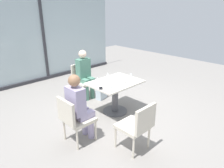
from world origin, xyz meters
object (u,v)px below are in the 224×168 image
(person_near_window, at_px, (85,72))
(coffee_cup, at_px, (124,82))
(wine_glass_1, at_px, (119,78))
(wine_glass_6, at_px, (108,75))
(chair_side_end, at_px, (74,118))
(dining_table_main, at_px, (115,90))
(wine_glass_0, at_px, (97,80))
(handbag_0, at_px, (101,94))
(wine_glass_5, at_px, (131,75))
(chair_front_left, at_px, (137,125))
(chair_near_window, at_px, (83,79))
(wine_glass_3, at_px, (123,77))
(person_side_end, at_px, (79,105))
(wine_glass_2, at_px, (119,80))
(wine_glass_4, at_px, (111,86))
(cell_phone_on_table, at_px, (101,88))

(person_near_window, bearing_deg, coffee_cup, -88.74)
(wine_glass_1, distance_m, wine_glass_6, 0.32)
(chair_side_end, distance_m, person_near_window, 1.94)
(dining_table_main, height_order, wine_glass_1, wine_glass_1)
(wine_glass_0, xyz_separation_m, handbag_0, (0.66, 0.65, -0.72))
(wine_glass_5, bearing_deg, chair_front_left, -134.43)
(chair_near_window, bearing_deg, wine_glass_0, -110.76)
(chair_front_left, distance_m, wine_glass_3, 1.37)
(wine_glass_6, height_order, handbag_0, wine_glass_6)
(person_side_end, distance_m, wine_glass_5, 1.51)
(chair_near_window, height_order, person_near_window, person_near_window)
(chair_side_end, xyz_separation_m, chair_front_left, (0.61, -0.89, 0.00))
(wine_glass_1, height_order, wine_glass_2, same)
(chair_side_end, bearing_deg, handbag_0, 34.57)
(dining_table_main, xyz_separation_m, chair_side_end, (-1.30, -0.32, -0.03))
(person_side_end, relative_size, wine_glass_0, 6.81)
(wine_glass_3, bearing_deg, person_near_window, 93.89)
(wine_glass_3, bearing_deg, wine_glass_1, 173.04)
(wine_glass_2, height_order, wine_glass_4, same)
(wine_glass_5, bearing_deg, person_near_window, 103.17)
(wine_glass_0, height_order, wine_glass_6, same)
(wine_glass_4, distance_m, handbag_0, 1.49)
(person_side_end, xyz_separation_m, handbag_0, (1.43, 1.06, -0.56))
(person_side_end, relative_size, wine_glass_1, 6.81)
(person_side_end, xyz_separation_m, wine_glass_6, (1.14, 0.50, 0.16))
(wine_glass_2, bearing_deg, chair_side_end, -175.71)
(person_side_end, bearing_deg, wine_glass_0, 28.14)
(wine_glass_0, relative_size, wine_glass_1, 1.00)
(dining_table_main, distance_m, wine_glass_5, 0.49)
(chair_front_left, bearing_deg, wine_glass_0, 78.11)
(chair_side_end, xyz_separation_m, cell_phone_on_table, (0.83, 0.25, 0.24))
(chair_near_window, relative_size, wine_glass_2, 4.70)
(person_side_end, height_order, coffee_cup, person_side_end)
(person_near_window, bearing_deg, wine_glass_6, -93.09)
(wine_glass_6, xyz_separation_m, handbag_0, (0.29, 0.56, -0.72))
(chair_front_left, relative_size, wine_glass_5, 4.70)
(wine_glass_5, relative_size, handbag_0, 0.62)
(wine_glass_1, relative_size, handbag_0, 0.62)
(person_near_window, relative_size, person_side_end, 1.00)
(wine_glass_1, distance_m, wine_glass_5, 0.33)
(person_side_end, distance_m, wine_glass_1, 1.20)
(dining_table_main, bearing_deg, handbag_0, 72.31)
(wine_glass_6, height_order, cell_phone_on_table, wine_glass_6)
(wine_glass_0, bearing_deg, wine_glass_2, -48.11)
(wine_glass_2, distance_m, coffee_cup, 0.18)
(person_near_window, height_order, coffee_cup, person_near_window)
(wine_glass_3, distance_m, wine_glass_4, 0.60)
(chair_near_window, xyz_separation_m, chair_front_left, (-0.70, -2.42, 0.00))
(person_side_end, distance_m, wine_glass_6, 1.26)
(handbag_0, bearing_deg, wine_glass_0, -149.97)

